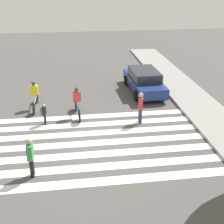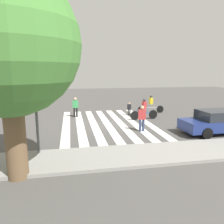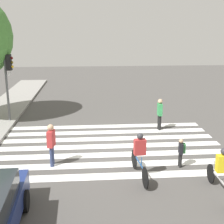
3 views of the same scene
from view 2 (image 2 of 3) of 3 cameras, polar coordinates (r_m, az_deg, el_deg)
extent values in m
plane|color=#4C4947|center=(15.86, -1.27, -3.05)|extent=(60.00, 60.00, 0.00)
cube|color=gray|center=(10.02, 4.79, -11.22)|extent=(36.00, 2.50, 0.14)
cube|color=white|center=(16.58, 8.73, -2.55)|extent=(0.52, 10.00, 0.01)
cube|color=white|center=(16.29, 5.50, -2.71)|extent=(0.52, 10.00, 0.01)
cube|color=white|center=(16.05, 2.16, -2.88)|extent=(0.52, 10.00, 0.01)
cube|color=white|center=(15.86, -1.27, -3.04)|extent=(0.52, 10.00, 0.01)
cube|color=white|center=(15.74, -4.76, -3.19)|extent=(0.52, 10.00, 0.01)
cube|color=white|center=(15.67, -8.31, -3.33)|extent=(0.52, 10.00, 0.01)
cube|color=white|center=(15.66, -11.87, -3.46)|extent=(0.52, 10.00, 0.01)
cylinder|color=#515456|center=(10.14, -19.15, -0.27)|extent=(0.12, 0.12, 3.96)
cube|color=black|center=(10.18, -19.47, 7.49)|extent=(0.32, 0.26, 0.84)
cube|color=silver|center=(10.23, -19.25, 4.14)|extent=(0.60, 0.02, 0.16)
sphere|color=#590F0F|center=(10.33, -19.42, 8.82)|extent=(0.15, 0.15, 0.15)
sphere|color=#59470F|center=(10.34, -19.34, 7.54)|extent=(0.15, 0.15, 0.15)
sphere|color=gold|center=(10.36, -19.26, 6.27)|extent=(0.15, 0.15, 0.15)
cylinder|color=brown|center=(8.44, -23.88, -6.61)|extent=(0.72, 0.72, 2.88)
sphere|color=#478438|center=(8.13, -25.72, 15.78)|extent=(4.81, 4.81, 4.81)
cylinder|color=black|center=(18.23, -9.17, -0.09)|extent=(0.15, 0.15, 0.77)
cylinder|color=black|center=(18.23, -9.80, -0.11)|extent=(0.15, 0.15, 0.77)
cube|color=#338C4C|center=(18.11, -9.55, 2.05)|extent=(0.46, 0.22, 0.61)
sphere|color=tan|center=(18.05, -9.60, 3.39)|extent=(0.24, 0.24, 0.24)
cylinder|color=black|center=(18.69, 4.70, -0.09)|extent=(0.10, 0.10, 0.53)
cylinder|color=black|center=(18.65, 4.29, -0.11)|extent=(0.10, 0.10, 0.53)
cube|color=black|center=(18.59, 4.52, 1.34)|extent=(0.33, 0.18, 0.42)
sphere|color=tan|center=(18.54, 4.53, 2.24)|extent=(0.17, 0.17, 0.17)
cube|color=#2D6638|center=(18.70, 4.37, 1.41)|extent=(0.25, 0.14, 0.35)
cylinder|color=navy|center=(14.00, 8.18, -3.42)|extent=(0.15, 0.15, 0.79)
cylinder|color=navy|center=(13.93, 7.37, -3.47)|extent=(0.15, 0.15, 0.79)
cube|color=#B73333|center=(13.81, 7.85, -0.61)|extent=(0.49, 0.29, 0.62)
sphere|color=tan|center=(13.73, 7.90, 1.16)|extent=(0.25, 0.25, 0.25)
cylinder|color=black|center=(19.67, 7.65, 0.59)|extent=(0.66, 0.06, 0.65)
cylinder|color=black|center=(20.25, 12.44, 0.72)|extent=(0.66, 0.06, 0.65)
cube|color=#B2B2B7|center=(19.91, 10.10, 1.17)|extent=(1.50, 0.08, 0.04)
cylinder|color=#B2B2B7|center=(19.99, 10.95, 1.64)|extent=(0.03, 0.03, 0.32)
cylinder|color=#B2B2B7|center=(19.67, 8.29, 1.69)|extent=(0.03, 0.03, 0.40)
cube|color=yellow|center=(19.82, 10.15, 2.86)|extent=(0.25, 0.41, 0.55)
sphere|color=#333338|center=(19.77, 10.19, 3.99)|extent=(0.22, 0.22, 0.22)
cylinder|color=black|center=(16.99, 5.96, -0.93)|extent=(0.71, 0.10, 0.71)
cylinder|color=black|center=(17.62, 10.66, -0.63)|extent=(0.71, 0.10, 0.71)
cube|color=#1E4C8C|center=(17.25, 8.37, -0.14)|extent=(1.32, 0.15, 0.04)
cylinder|color=#1E4C8C|center=(17.33, 9.21, 0.43)|extent=(0.03, 0.03, 0.32)
cylinder|color=#1E4C8C|center=(16.99, 6.59, 0.42)|extent=(0.03, 0.03, 0.40)
cube|color=#B73333|center=(17.15, 8.43, 1.81)|extent=(0.27, 0.42, 0.55)
sphere|color=#333338|center=(17.09, 8.46, 3.12)|extent=(0.22, 0.22, 0.22)
cube|color=navy|center=(14.95, 26.31, -2.84)|extent=(4.83, 1.92, 0.62)
cube|color=#23282D|center=(14.83, 26.50, -0.62)|extent=(2.67, 1.71, 0.56)
cylinder|color=black|center=(13.46, 23.59, -5.17)|extent=(0.65, 0.22, 0.64)
cylinder|color=black|center=(14.84, 19.66, -3.43)|extent=(0.65, 0.22, 0.64)
camera|label=1|loc=(19.30, -43.97, 17.75)|focal=50.00mm
camera|label=3|loc=(21.13, 37.70, 12.24)|focal=50.00mm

